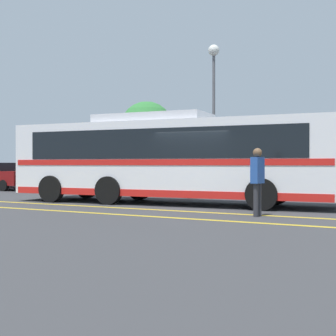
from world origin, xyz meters
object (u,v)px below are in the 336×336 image
(street_lamp, at_px, (214,84))
(tree_0, at_px, (147,129))
(parked_car_1, at_px, (73,179))
(pedestrian_0, at_px, (257,177))
(transit_bus, at_px, (168,157))
(parked_car_0, at_px, (0,176))
(parked_car_2, at_px, (171,179))

(street_lamp, xyz_separation_m, tree_0, (-5.55, 2.94, -1.82))
(parked_car_1, distance_m, pedestrian_0, 12.59)
(transit_bus, distance_m, pedestrian_0, 4.86)
(parked_car_0, bearing_deg, parked_car_1, 88.87)
(transit_bus, relative_size, parked_car_0, 2.77)
(transit_bus, xyz_separation_m, street_lamp, (-0.84, 6.44, 3.71))
(street_lamp, bearing_deg, parked_car_2, -106.59)
(transit_bus, bearing_deg, tree_0, -150.09)
(parked_car_0, distance_m, parked_car_1, 5.54)
(parked_car_0, relative_size, street_lamp, 0.61)
(tree_0, bearing_deg, parked_car_1, -96.03)
(parked_car_1, bearing_deg, parked_car_0, -95.95)
(parked_car_1, bearing_deg, street_lamp, 115.36)
(pedestrian_0, height_order, street_lamp, street_lamp)
(parked_car_0, bearing_deg, parked_car_2, 92.42)
(transit_bus, xyz_separation_m, tree_0, (-6.39, 9.38, 1.89))
(parked_car_1, distance_m, street_lamp, 8.39)
(parked_car_0, relative_size, parked_car_1, 0.93)
(transit_bus, height_order, tree_0, tree_0)
(transit_bus, xyz_separation_m, pedestrian_0, (4.11, -2.53, -0.60))
(transit_bus, height_order, parked_car_1, transit_bus)
(parked_car_1, relative_size, parked_car_2, 1.13)
(transit_bus, relative_size, parked_car_2, 2.92)
(parked_car_0, xyz_separation_m, pedestrian_0, (16.67, -6.27, 0.31))
(transit_bus, height_order, pedestrian_0, transit_bus)
(parked_car_2, bearing_deg, pedestrian_0, -139.84)
(parked_car_2, height_order, pedestrian_0, pedestrian_0)
(parked_car_1, height_order, street_lamp, street_lamp)
(parked_car_2, relative_size, street_lamp, 0.57)
(parked_car_0, distance_m, parked_car_2, 10.86)
(street_lamp, bearing_deg, tree_0, 152.08)
(parked_car_2, distance_m, street_lamp, 5.52)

